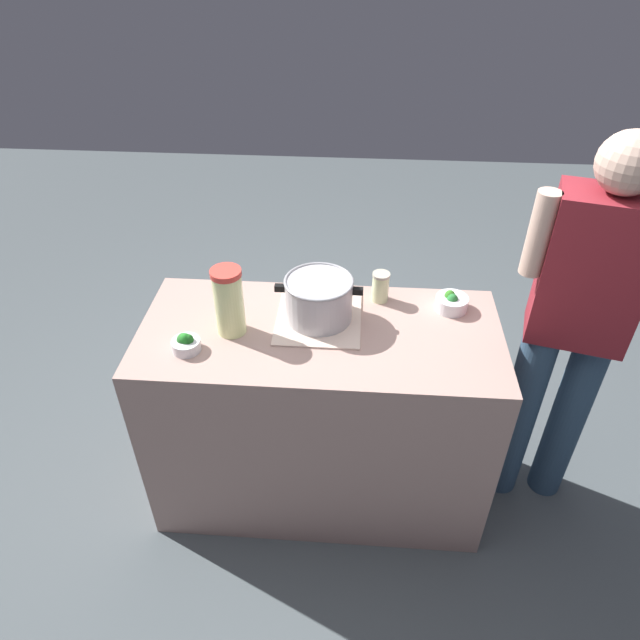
{
  "coord_description": "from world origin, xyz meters",
  "views": [
    {
      "loc": [
        0.12,
        -1.66,
        2.21
      ],
      "look_at": [
        0.0,
        0.0,
        0.95
      ],
      "focal_mm": 32.07,
      "sensor_mm": 36.0,
      "label": 1
    }
  ],
  "objects_px": {
    "lemonade_pitcher": "(229,301)",
    "person_cook": "(573,328)",
    "broccoli_bowl_center": "(186,343)",
    "broccoli_bowl_front": "(451,302)",
    "cooking_pot": "(319,298)",
    "mason_jar": "(380,287)"
  },
  "relations": [
    {
      "from": "lemonade_pitcher",
      "to": "person_cook",
      "type": "distance_m",
      "value": 1.27
    },
    {
      "from": "lemonade_pitcher",
      "to": "broccoli_bowl_center",
      "type": "xyz_separation_m",
      "value": [
        -0.14,
        -0.12,
        -0.1
      ]
    },
    {
      "from": "person_cook",
      "to": "broccoli_bowl_center",
      "type": "bearing_deg",
      "value": -171.56
    },
    {
      "from": "broccoli_bowl_front",
      "to": "cooking_pot",
      "type": "bearing_deg",
      "value": -168.89
    },
    {
      "from": "mason_jar",
      "to": "broccoli_bowl_center",
      "type": "distance_m",
      "value": 0.78
    },
    {
      "from": "cooking_pot",
      "to": "mason_jar",
      "type": "xyz_separation_m",
      "value": [
        0.23,
        0.14,
        -0.03
      ]
    },
    {
      "from": "broccoli_bowl_center",
      "to": "person_cook",
      "type": "height_order",
      "value": "person_cook"
    },
    {
      "from": "cooking_pot",
      "to": "mason_jar",
      "type": "height_order",
      "value": "cooking_pot"
    },
    {
      "from": "broccoli_bowl_center",
      "to": "mason_jar",
      "type": "bearing_deg",
      "value": 27.72
    },
    {
      "from": "broccoli_bowl_center",
      "to": "cooking_pot",
      "type": "bearing_deg",
      "value": 25.61
    },
    {
      "from": "mason_jar",
      "to": "broccoli_bowl_front",
      "type": "distance_m",
      "value": 0.28
    },
    {
      "from": "mason_jar",
      "to": "person_cook",
      "type": "bearing_deg",
      "value": -12.16
    },
    {
      "from": "cooking_pot",
      "to": "person_cook",
      "type": "relative_size",
      "value": 0.2
    },
    {
      "from": "mason_jar",
      "to": "broccoli_bowl_front",
      "type": "bearing_deg",
      "value": -8.93
    },
    {
      "from": "person_cook",
      "to": "mason_jar",
      "type": "bearing_deg",
      "value": 167.84
    },
    {
      "from": "cooking_pot",
      "to": "lemonade_pitcher",
      "type": "xyz_separation_m",
      "value": [
        -0.32,
        -0.1,
        0.04
      ]
    },
    {
      "from": "broccoli_bowl_front",
      "to": "broccoli_bowl_center",
      "type": "xyz_separation_m",
      "value": [
        -0.96,
        -0.32,
        -0.0
      ]
    },
    {
      "from": "lemonade_pitcher",
      "to": "broccoli_bowl_front",
      "type": "distance_m",
      "value": 0.85
    },
    {
      "from": "cooking_pot",
      "to": "person_cook",
      "type": "distance_m",
      "value": 0.95
    },
    {
      "from": "broccoli_bowl_front",
      "to": "broccoli_bowl_center",
      "type": "distance_m",
      "value": 1.01
    },
    {
      "from": "cooking_pot",
      "to": "broccoli_bowl_front",
      "type": "bearing_deg",
      "value": 11.11
    },
    {
      "from": "cooking_pot",
      "to": "person_cook",
      "type": "height_order",
      "value": "person_cook"
    }
  ]
}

